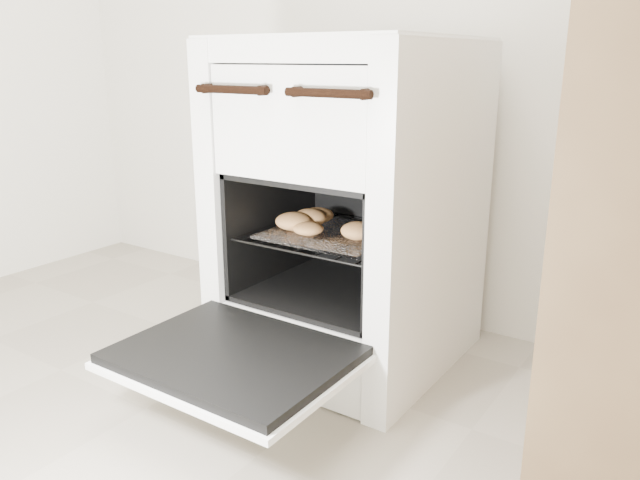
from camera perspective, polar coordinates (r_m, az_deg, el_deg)
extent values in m
cube|color=white|center=(1.63, 2.86, 3.02)|extent=(0.54, 0.58, 0.83)
cylinder|color=black|center=(1.42, -8.14, 13.46)|extent=(0.20, 0.02, 0.02)
cylinder|color=black|center=(1.26, 0.68, 13.27)|extent=(0.20, 0.02, 0.02)
cube|color=black|center=(1.35, -7.90, -10.35)|extent=(0.47, 0.36, 0.02)
cube|color=white|center=(1.36, -7.87, -10.97)|extent=(0.49, 0.38, 0.01)
cylinder|color=black|center=(1.70, -4.08, 1.50)|extent=(0.01, 0.38, 0.01)
cylinder|color=black|center=(1.50, 7.76, -0.65)|extent=(0.01, 0.38, 0.01)
cylinder|color=black|center=(1.44, -2.42, -1.13)|extent=(0.39, 0.01, 0.01)
cylinder|color=black|center=(1.74, 4.70, 1.85)|extent=(0.39, 0.01, 0.01)
cylinder|color=black|center=(1.68, -3.23, 1.35)|extent=(0.01, 0.36, 0.01)
cylinder|color=black|center=(1.65, -1.72, 1.08)|extent=(0.01, 0.36, 0.01)
cylinder|color=black|center=(1.62, -0.16, 0.79)|extent=(0.01, 0.36, 0.01)
cylinder|color=black|center=(1.59, 1.47, 0.50)|extent=(0.01, 0.36, 0.01)
cylinder|color=black|center=(1.56, 3.15, 0.19)|extent=(0.01, 0.36, 0.01)
cylinder|color=black|center=(1.53, 4.89, -0.13)|extent=(0.01, 0.36, 0.01)
cylinder|color=black|center=(1.51, 6.69, -0.46)|extent=(0.01, 0.36, 0.01)
cube|color=white|center=(1.57, 1.11, 0.54)|extent=(0.31, 0.27, 0.01)
ellipsoid|color=#E4A25B|center=(1.51, 3.56, 0.85)|extent=(0.12, 0.12, 0.04)
ellipsoid|color=#E4A25B|center=(1.55, -1.09, 1.06)|extent=(0.10, 0.10, 0.03)
ellipsoid|color=#E4A25B|center=(1.63, -0.88, 2.10)|extent=(0.11, 0.11, 0.04)
ellipsoid|color=#E4A25B|center=(1.60, -2.38, 1.74)|extent=(0.13, 0.13, 0.04)
ellipsoid|color=#E4A25B|center=(1.67, -0.19, 2.30)|extent=(0.12, 0.12, 0.04)
ellipsoid|color=#E4A25B|center=(1.54, 5.48, 1.06)|extent=(0.13, 0.13, 0.04)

